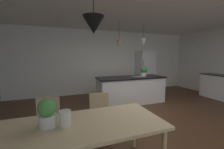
% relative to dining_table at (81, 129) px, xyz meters
% --- Properties ---
extents(ground_plane, '(10.00, 8.40, 0.04)m').
position_rel_dining_table_xyz_m(ground_plane, '(1.74, 1.04, -0.71)').
color(ground_plane, '#4C301E').
extents(ceiling_slab, '(10.00, 8.40, 0.12)m').
position_rel_dining_table_xyz_m(ceiling_slab, '(1.74, 1.04, 2.07)').
color(ceiling_slab, white).
extents(wall_back_kitchen, '(10.00, 0.12, 2.70)m').
position_rel_dining_table_xyz_m(wall_back_kitchen, '(1.74, 4.30, 0.66)').
color(wall_back_kitchen, white).
rests_on(wall_back_kitchen, ground_plane).
extents(dining_table, '(2.06, 0.91, 0.76)m').
position_rel_dining_table_xyz_m(dining_table, '(0.00, 0.00, 0.00)').
color(dining_table, '#D1B284').
rests_on(dining_table, ground_plane).
extents(chair_far_right, '(0.42, 0.42, 0.87)m').
position_rel_dining_table_xyz_m(chair_far_right, '(0.47, 0.83, -0.22)').
color(chair_far_right, tan).
rests_on(chair_far_right, ground_plane).
extents(chair_far_left, '(0.43, 0.43, 0.87)m').
position_rel_dining_table_xyz_m(chair_far_left, '(-0.46, 0.83, -0.22)').
color(chair_far_left, tan).
rests_on(chair_far_left, ground_plane).
extents(kitchen_island, '(2.33, 0.85, 0.91)m').
position_rel_dining_table_xyz_m(kitchen_island, '(2.02, 2.57, -0.23)').
color(kitchen_island, white).
rests_on(kitchen_island, ground_plane).
extents(refrigerator, '(0.74, 0.67, 1.83)m').
position_rel_dining_table_xyz_m(refrigerator, '(3.46, 3.90, 0.22)').
color(refrigerator, silver).
rests_on(refrigerator, ground_plane).
extents(pendant_over_table, '(0.24, 0.24, 0.87)m').
position_rel_dining_table_xyz_m(pendant_over_table, '(0.15, -0.12, 1.23)').
color(pendant_over_table, black).
extents(pendant_over_island_main, '(0.17, 0.17, 0.82)m').
position_rel_dining_table_xyz_m(pendant_over_island_main, '(1.57, 2.57, 1.30)').
color(pendant_over_island_main, black).
extents(pendant_over_island_aux, '(0.16, 0.16, 0.72)m').
position_rel_dining_table_xyz_m(pendant_over_island_aux, '(2.48, 2.57, 1.40)').
color(pendant_over_island_aux, black).
extents(potted_plant_on_island, '(0.25, 0.25, 0.37)m').
position_rel_dining_table_xyz_m(potted_plant_on_island, '(2.52, 2.57, 0.40)').
color(potted_plant_on_island, beige).
rests_on(potted_plant_on_island, kitchen_island).
extents(potted_plant_on_table, '(0.21, 0.21, 0.34)m').
position_rel_dining_table_xyz_m(potted_plant_on_table, '(-0.38, 0.07, 0.24)').
color(potted_plant_on_table, beige).
rests_on(potted_plant_on_table, dining_table).
extents(vase_on_dining_table, '(0.14, 0.14, 0.19)m').
position_rel_dining_table_xyz_m(vase_on_dining_table, '(-0.18, 0.01, 0.16)').
color(vase_on_dining_table, silver).
rests_on(vase_on_dining_table, dining_table).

